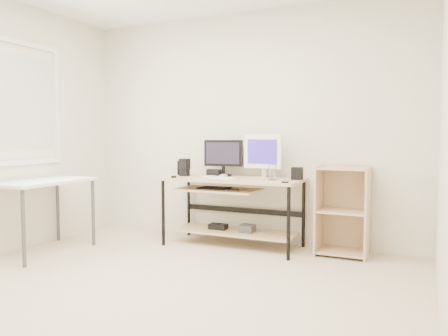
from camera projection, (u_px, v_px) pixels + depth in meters
room at (130, 120)px, 3.28m from camera, size 4.01×4.01×2.62m
desk at (231, 197)px, 4.75m from camera, size 1.50×0.65×0.75m
side_table at (42, 188)px, 4.47m from camera, size 0.60×1.00×0.75m
shelf_unit at (343, 210)px, 4.41m from camera, size 0.50×0.40×0.90m
black_monitor at (223, 155)px, 4.94m from camera, size 0.45×0.19×0.41m
white_imac at (263, 153)px, 4.75m from camera, size 0.44×0.14×0.47m
keyboard at (219, 177)px, 4.70m from camera, size 0.44×0.27×0.01m
mouse at (223, 176)px, 4.77m from camera, size 0.11×0.13×0.04m
center_speaker at (214, 173)px, 4.91m from camera, size 0.16×0.08×0.08m
speaker_left at (185, 167)px, 4.94m from camera, size 0.10×0.10×0.20m
speaker_right at (297, 173)px, 4.52m from camera, size 0.11×0.11×0.13m
audio_controller at (181, 168)px, 5.09m from camera, size 0.09×0.07×0.16m
volume_puck at (174, 177)px, 4.73m from camera, size 0.07×0.07×0.02m
smartphone at (285, 182)px, 4.25m from camera, size 0.10×0.14×0.01m
coaster at (272, 180)px, 4.48m from camera, size 0.12×0.12×0.01m
drinking_glass at (272, 172)px, 4.47m from camera, size 0.09×0.09×0.16m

